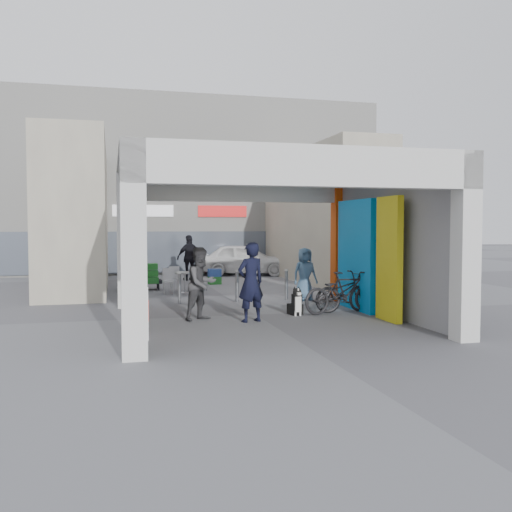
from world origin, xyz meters
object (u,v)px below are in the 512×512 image
object	(u,v)px
man_back_turned	(201,284)
bicycle_front	(339,292)
cafe_set	(181,283)
man_with_dog	(251,282)
man_elderly	(305,274)
man_crates	(190,258)
white_van	(245,259)
produce_stand	(141,280)
bicycle_rear	(348,292)
border_collie	(296,304)

from	to	relation	value
man_back_turned	bicycle_front	xyz separation A→B (m)	(3.41, 0.18, -0.32)
cafe_set	man_with_dog	world-z (taller)	man_with_dog
man_elderly	man_crates	bearing A→B (deg)	101.70
man_crates	bicycle_front	xyz separation A→B (m)	(2.40, -9.38, -0.38)
man_crates	white_van	distance (m)	3.19
man_with_dog	white_van	world-z (taller)	man_with_dog
man_with_dog	man_elderly	bearing A→B (deg)	-144.00
man_with_dog	bicycle_front	world-z (taller)	man_with_dog
produce_stand	man_with_dog	size ratio (longest dim) A/B	0.74
man_with_dog	bicycle_rear	bearing A→B (deg)	178.15
border_collie	white_van	distance (m)	11.29
white_van	cafe_set	bearing A→B (deg)	165.10
man_elderly	man_back_turned	bearing A→B (deg)	-149.10
man_with_dog	man_crates	xyz separation A→B (m)	(-0.02, 10.07, 0.01)
man_elderly	white_van	size ratio (longest dim) A/B	0.37
produce_stand	man_elderly	world-z (taller)	man_elderly
border_collie	man_with_dog	distance (m)	1.56
cafe_set	bicycle_rear	bearing A→B (deg)	-56.94
bicycle_rear	man_with_dog	bearing A→B (deg)	106.35
cafe_set	white_van	size ratio (longest dim) A/B	0.33
cafe_set	border_collie	bearing A→B (deg)	-68.78
border_collie	cafe_set	bearing A→B (deg)	96.73
bicycle_front	cafe_set	bearing A→B (deg)	16.98
man_elderly	bicycle_rear	xyz separation A→B (m)	(0.25, -2.50, -0.25)
produce_stand	man_crates	distance (m)	3.64
border_collie	man_crates	size ratio (longest dim) A/B	0.39
produce_stand	bicycle_rear	xyz separation A→B (m)	(4.69, -6.35, 0.16)
produce_stand	bicycle_front	world-z (taller)	bicycle_front
white_van	produce_stand	bearing A→B (deg)	151.75
man_crates	white_van	size ratio (longest dim) A/B	0.44
produce_stand	white_van	xyz separation A→B (m)	(4.66, 4.76, 0.35)
cafe_set	bicycle_rear	world-z (taller)	bicycle_rear
border_collie	man_with_dog	bearing A→B (deg)	-167.57
cafe_set	bicycle_rear	size ratio (longest dim) A/B	0.79
man_back_turned	bicycle_rear	xyz separation A→B (m)	(3.67, 0.24, -0.32)
man_back_turned	bicycle_front	distance (m)	3.43
man_back_turned	border_collie	bearing A→B (deg)	-28.45
border_collie	bicycle_rear	xyz separation A→B (m)	(1.37, 0.10, 0.23)
border_collie	man_elderly	distance (m)	2.87
man_crates	man_elderly	bearing A→B (deg)	93.62
man_back_turned	man_elderly	distance (m)	4.38
cafe_set	man_crates	xyz separation A→B (m)	(0.82, 3.96, 0.61)
border_collie	bicycle_rear	distance (m)	1.39
border_collie	bicycle_rear	size ratio (longest dim) A/B	0.42
border_collie	man_elderly	xyz separation A→B (m)	(1.12, 2.60, 0.48)
border_collie	man_with_dog	size ratio (longest dim) A/B	0.39
produce_stand	white_van	world-z (taller)	white_van
produce_stand	cafe_set	bearing A→B (deg)	-37.19
cafe_set	bicycle_front	xyz separation A→B (m)	(3.22, -5.42, 0.23)
man_with_dog	man_crates	size ratio (longest dim) A/B	0.99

